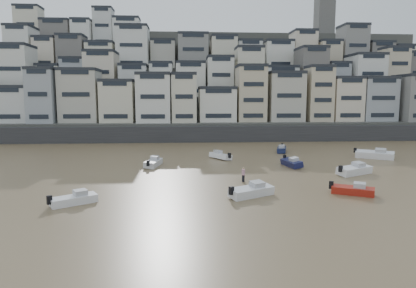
{
  "coord_description": "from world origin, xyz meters",
  "views": [
    {
      "loc": [
        3.28,
        -17.29,
        10.12
      ],
      "look_at": [
        6.39,
        30.0,
        4.0
      ],
      "focal_mm": 32.0,
      "sensor_mm": 36.0,
      "label": 1
    }
  ],
  "objects": [
    {
      "name": "harbor_wall",
      "position": [
        10.0,
        65.0,
        1.75
      ],
      "size": [
        140.0,
        3.0,
        3.5
      ],
      "primitive_type": "cube",
      "color": "#38383A",
      "rests_on": "ground"
    },
    {
      "name": "hillside",
      "position": [
        14.73,
        104.84,
        13.01
      ],
      "size": [
        141.04,
        66.0,
        50.0
      ],
      "color": "#4C4C47",
      "rests_on": "ground"
    },
    {
      "name": "boat_f",
      "position": [
        -1.16,
        36.18,
        0.71
      ],
      "size": [
        2.79,
        5.43,
        1.41
      ],
      "primitive_type": null,
      "rotation": [
        0.0,
        0.0,
        1.35
      ],
      "color": "silver",
      "rests_on": "ground"
    },
    {
      "name": "boat_i",
      "position": [
        21.09,
        48.5,
        0.69
      ],
      "size": [
        3.08,
        5.34,
        1.38
      ],
      "primitive_type": null,
      "rotation": [
        0.0,
        0.0,
        -1.87
      ],
      "color": "#151E42",
      "rests_on": "ground"
    },
    {
      "name": "boat_e",
      "position": [
        18.84,
        34.64,
        0.68
      ],
      "size": [
        2.43,
        5.16,
        1.35
      ],
      "primitive_type": null,
      "rotation": [
        0.0,
        0.0,
        -1.4
      ],
      "color": "#141840",
      "rests_on": "ground"
    },
    {
      "name": "boat_d",
      "position": [
        25.44,
        28.72,
        0.79
      ],
      "size": [
        6.01,
        4.37,
        1.58
      ],
      "primitive_type": null,
      "rotation": [
        0.0,
        0.0,
        0.48
      ],
      "color": "white",
      "rests_on": "ground"
    },
    {
      "name": "boat_a",
      "position": [
        10.1,
        18.98,
        0.73
      ],
      "size": [
        5.52,
        4.09,
        1.45
      ],
      "primitive_type": null,
      "rotation": [
        0.0,
        0.0,
        0.5
      ],
      "color": "silver",
      "rests_on": "ground"
    },
    {
      "name": "boat_h",
      "position": [
        9.21,
        41.9,
        0.66
      ],
      "size": [
        3.92,
        4.91,
        1.31
      ],
      "primitive_type": null,
      "rotation": [
        0.0,
        0.0,
        2.14
      ],
      "color": "white",
      "rests_on": "ground"
    },
    {
      "name": "boat_b",
      "position": [
        20.74,
        19.08,
        0.62
      ],
      "size": [
        4.72,
        3.47,
        1.24
      ],
      "primitive_type": null,
      "rotation": [
        0.0,
        0.0,
        -0.49
      ],
      "color": "#9D1F13",
      "rests_on": "ground"
    },
    {
      "name": "boat_g",
      "position": [
        34.36,
        40.49,
        0.86
      ],
      "size": [
        6.48,
        5.1,
        1.73
      ],
      "primitive_type": null,
      "rotation": [
        0.0,
        0.0,
        -0.55
      ],
      "color": "white",
      "rests_on": "ground"
    },
    {
      "name": "boat_j",
      "position": [
        -7.11,
        17.39,
        0.63
      ],
      "size": [
        4.68,
        3.82,
        1.26
      ],
      "primitive_type": null,
      "rotation": [
        0.0,
        0.0,
        0.59
      ],
      "color": "white",
      "rests_on": "ground"
    },
    {
      "name": "person_pink",
      "position": [
        10.31,
        25.5,
        0.87
      ],
      "size": [
        0.44,
        0.44,
        1.74
      ],
      "primitive_type": null,
      "color": "#BE8699",
      "rests_on": "ground"
    }
  ]
}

